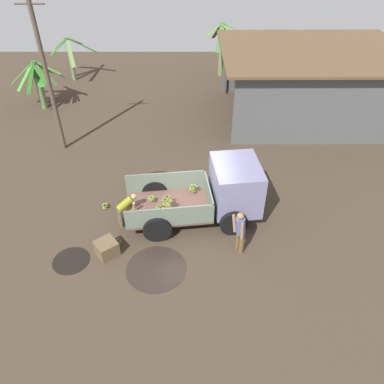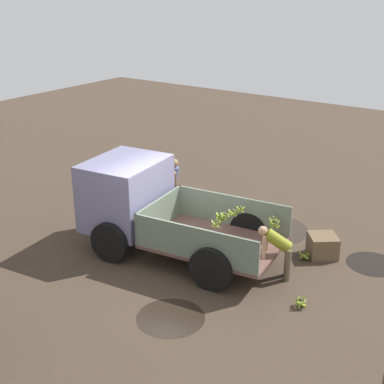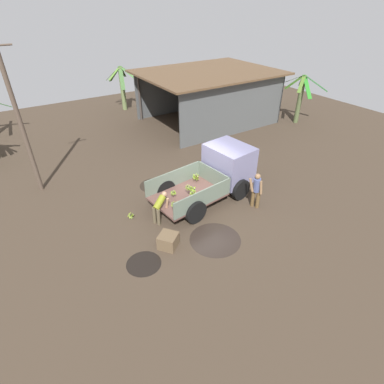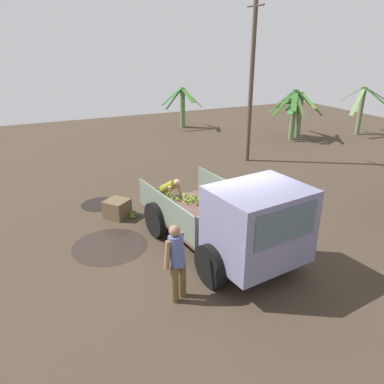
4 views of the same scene
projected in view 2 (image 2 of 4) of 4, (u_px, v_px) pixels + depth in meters
ground at (175, 256)px, 12.39m from camera, size 36.00×36.00×0.00m
mud_patch_0 at (373, 264)px, 12.04m from camera, size 1.17×1.17×0.01m
mud_patch_1 at (171, 318)px, 10.12m from camera, size 1.31×1.31×0.01m
mud_patch_2 at (272, 229)px, 13.73m from camera, size 1.89×1.89×0.01m
cargo_truck at (142, 202)px, 12.54m from camera, size 4.76×2.67×2.07m
person_foreground_visitor at (173, 185)px, 14.21m from camera, size 0.50×0.57×1.62m
person_worker_loading at (278, 248)px, 11.27m from camera, size 0.74×0.69×1.17m
banana_bunch_on_ground_0 at (304, 255)px, 12.19m from camera, size 0.27×0.26×0.22m
banana_bunch_on_ground_1 at (301, 302)px, 10.40m from camera, size 0.27×0.27×0.21m
wooden_crate_0 at (322, 246)px, 12.31m from camera, size 0.87×0.87×0.52m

